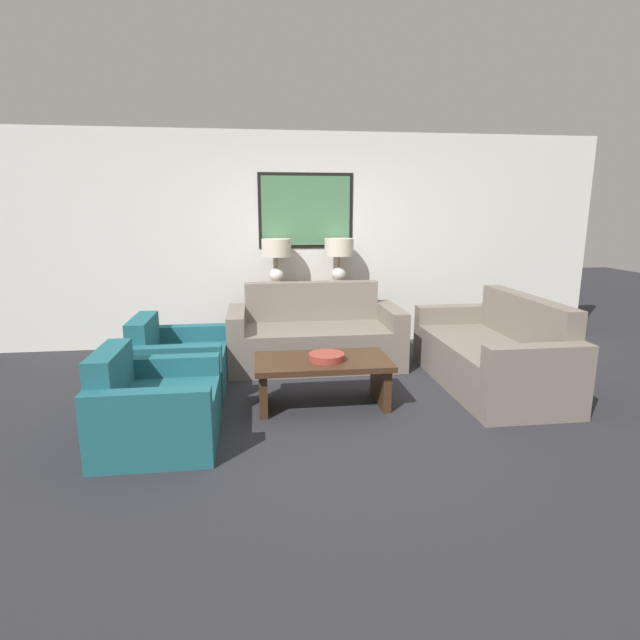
% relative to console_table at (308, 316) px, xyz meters
% --- Properties ---
extents(ground_plane, '(20.00, 20.00, 0.00)m').
position_rel_console_table_xyz_m(ground_plane, '(0.00, -2.09, -0.41)').
color(ground_plane, '#28282D').
extents(back_wall, '(7.64, 0.12, 2.65)m').
position_rel_console_table_xyz_m(back_wall, '(0.00, 0.28, 0.92)').
color(back_wall, silver).
rests_on(back_wall, ground_plane).
extents(console_table, '(1.24, 0.40, 0.81)m').
position_rel_console_table_xyz_m(console_table, '(0.00, 0.00, 0.00)').
color(console_table, '#332319').
rests_on(console_table, ground_plane).
extents(table_lamp_left, '(0.36, 0.36, 0.56)m').
position_rel_console_table_xyz_m(table_lamp_left, '(-0.38, 0.00, 0.79)').
color(table_lamp_left, silver).
rests_on(table_lamp_left, console_table).
extents(table_lamp_right, '(0.36, 0.36, 0.56)m').
position_rel_console_table_xyz_m(table_lamp_right, '(0.38, 0.00, 0.79)').
color(table_lamp_right, silver).
rests_on(table_lamp_right, console_table).
extents(couch_by_back_wall, '(1.90, 0.91, 0.89)m').
position_rel_console_table_xyz_m(couch_by_back_wall, '(0.00, -0.69, -0.10)').
color(couch_by_back_wall, slate).
rests_on(couch_by_back_wall, ground_plane).
extents(couch_by_side, '(0.91, 1.90, 0.89)m').
position_rel_console_table_xyz_m(couch_by_side, '(1.66, -1.62, -0.10)').
color(couch_by_side, slate).
rests_on(couch_by_side, ground_plane).
extents(coffee_table, '(1.18, 0.64, 0.43)m').
position_rel_console_table_xyz_m(coffee_table, '(-0.08, -1.93, -0.09)').
color(coffee_table, '#3D2616').
rests_on(coffee_table, ground_plane).
extents(decorative_bowl, '(0.31, 0.31, 0.06)m').
position_rel_console_table_xyz_m(decorative_bowl, '(-0.05, -1.97, 0.05)').
color(decorative_bowl, '#93382D').
rests_on(decorative_bowl, coffee_table).
extents(armchair_near_back_wall, '(0.84, 0.94, 0.73)m').
position_rel_console_table_xyz_m(armchair_near_back_wall, '(-1.41, -1.38, -0.15)').
color(armchair_near_back_wall, '#1E5B66').
rests_on(armchair_near_back_wall, ground_plane).
extents(armchair_near_camera, '(0.84, 0.94, 0.73)m').
position_rel_console_table_xyz_m(armchair_near_camera, '(-1.41, -2.49, -0.15)').
color(armchair_near_camera, '#1E5B66').
rests_on(armchair_near_camera, ground_plane).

